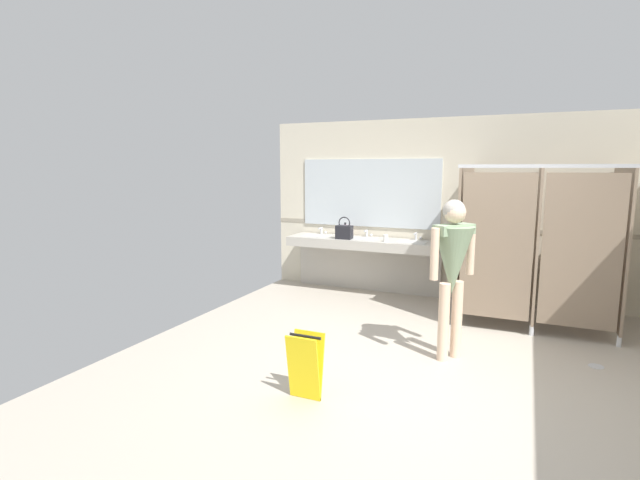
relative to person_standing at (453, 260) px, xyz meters
name	(u,v)px	position (x,y,z in m)	size (l,w,h in m)	color
ground_plane	(424,374)	(-0.18, -0.36, -1.07)	(6.06, 6.03, 0.10)	#B2A899
wall_back	(466,209)	(-0.18, 2.41, 0.30)	(6.06, 0.12, 2.64)	beige
wall_back_tile_band	(464,228)	(-0.18, 2.35, 0.03)	(6.06, 0.01, 0.06)	#9E937F
vanity_counter	(364,252)	(-1.63, 2.12, -0.38)	(2.32, 0.59, 0.97)	#B2ADA3
mirror_panel	(369,193)	(-1.63, 2.34, 0.51)	(2.22, 0.02, 1.05)	silver
bathroom_stalls	(537,243)	(0.77, 1.49, 0.01)	(1.80, 1.32, 1.96)	#84705B
person_standing	(453,260)	(0.00, 0.00, 0.00)	(0.56, 0.56, 1.62)	beige
handbag	(344,232)	(-1.87, 1.89, -0.05)	(0.24, 0.14, 0.34)	black
soap_dispenser	(345,230)	(-1.98, 2.21, -0.07)	(0.07, 0.07, 0.21)	#D899B2
paper_cup	(386,238)	(-1.22, 1.89, -0.11)	(0.07, 0.07, 0.10)	white
wet_floor_sign	(305,365)	(-0.97, -1.35, -0.73)	(0.28, 0.19, 0.56)	yellow
floor_drain_cover	(596,366)	(1.35, 0.37, -1.01)	(0.14, 0.14, 0.01)	#B7BABF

